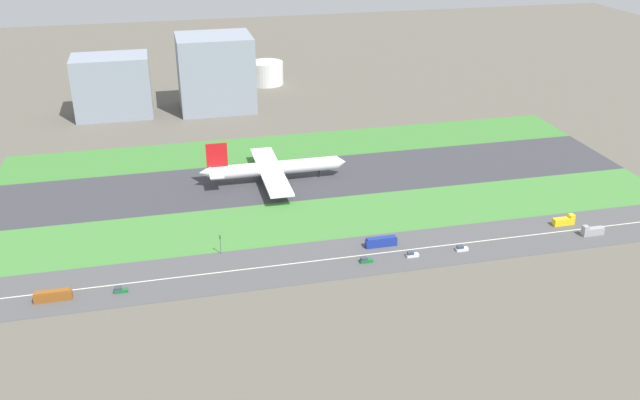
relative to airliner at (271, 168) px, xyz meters
The scene contains 20 objects.
ground_plane 21.65m from the airliner, ahead, with size 800.00×800.00×0.00m, color #5B564C.
runway 21.64m from the airliner, ahead, with size 280.00×46.00×0.10m, color #38383D.
grass_median_north 46.36m from the airliner, 63.17° to the left, with size 280.00×36.00×0.10m, color #3D7A33.
grass_median_south 46.36m from the airliner, 63.17° to the right, with size 280.00×36.00×0.10m, color #427F38.
highway 76.14m from the airliner, 74.14° to the right, with size 280.00×28.00×0.10m, color #4C4C4F.
highway_centerline 76.13m from the airliner, 74.14° to the right, with size 266.00×0.50×0.01m, color silver.
airliner is the anchor object (origin of this frame).
car_2 95.78m from the airliner, 54.65° to the right, with size 4.40×1.80×2.00m.
truck_1 122.88m from the airliner, 33.63° to the right, with size 8.40×2.50×4.00m.
car_3 80.58m from the airliner, 75.96° to the right, with size 4.40×1.80×2.00m.
bus_1 73.80m from the airliner, 67.37° to the right, with size 11.60×2.50×3.50m.
truck_0 133.17m from the airliner, 35.88° to the right, with size 8.40×2.50×4.00m.
car_1 100.49m from the airliner, 128.99° to the right, with size 4.40×1.80×2.00m.
car_0 86.29m from the airliner, 64.92° to the right, with size 4.40×1.80×2.00m.
bus_0 114.41m from the airliner, 136.98° to the right, with size 11.60×2.50×3.50m.
traffic_light 66.58m from the airliner, 115.63° to the right, with size 0.36×0.50×7.20m.
terminal_building 133.81m from the airliner, 121.28° to the left, with size 41.23×26.54×33.63m, color gray.
hangar_building 115.58m from the airliner, 96.00° to the left, with size 41.68×34.76×42.09m, color gray.
fuel_tank_west 159.02m from the airliner, 90.31° to the left, with size 16.90×16.90×17.23m, color silver.
fuel_tank_centre 160.87m from the airliner, 81.26° to the left, with size 21.45×21.45×14.48m, color silver.
Camera 1 is at (-65.80, -279.03, 121.36)m, focal length 39.09 mm.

